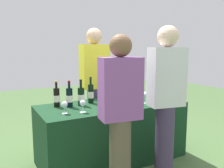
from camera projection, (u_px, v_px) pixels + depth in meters
ground_plane at (112, 158)px, 3.06m from camera, size 12.00×12.00×0.00m
tasting_table at (112, 132)px, 3.01m from camera, size 1.80×0.77×0.72m
wine_bottle_0 at (57, 97)px, 2.78m from camera, size 0.07×0.07×0.31m
wine_bottle_1 at (69, 97)px, 2.78m from camera, size 0.08×0.08×0.31m
wine_bottle_2 at (81, 96)px, 2.86m from camera, size 0.08×0.08×0.32m
wine_bottle_3 at (91, 93)px, 2.98m from camera, size 0.07×0.07×0.33m
wine_bottle_4 at (101, 94)px, 3.00m from camera, size 0.07×0.07×0.31m
wine_glass_0 at (64, 105)px, 2.49m from camera, size 0.07×0.07×0.13m
wine_glass_1 at (83, 104)px, 2.54m from camera, size 0.07×0.07×0.14m
wine_glass_2 at (126, 98)px, 2.81m from camera, size 0.07×0.07×0.14m
wine_glass_3 at (146, 95)px, 2.97m from camera, size 0.07×0.07×0.15m
ice_bucket at (153, 91)px, 3.21m from camera, size 0.20×0.20×0.21m
server_pouring at (95, 82)px, 3.43m from camera, size 0.40×0.23×1.69m
guest_0 at (120, 111)px, 2.19m from camera, size 0.40×0.26×1.53m
guest_1 at (166, 97)px, 2.48m from camera, size 0.40×0.27×1.64m
menu_board at (121, 100)px, 4.36m from camera, size 0.54×0.12×0.92m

